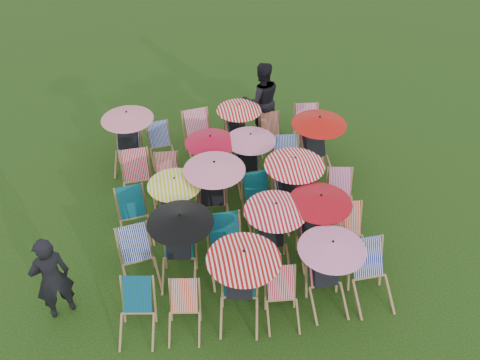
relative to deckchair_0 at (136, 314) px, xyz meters
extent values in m
plane|color=black|center=(2.02, 2.18, -0.44)|extent=(100.00, 100.00, 0.00)
cube|color=#096739|center=(0.04, 0.24, 0.17)|extent=(0.52, 0.42, 0.55)
cube|color=red|center=(0.79, 0.12, 0.12)|extent=(0.47, 0.38, 0.51)
cube|color=#095E1D|center=(1.72, 0.24, 0.25)|extent=(0.59, 0.48, 0.62)
cube|color=black|center=(1.71, 0.18, 0.24)|extent=(0.52, 0.53, 0.65)
sphere|color=tan|center=(1.73, 0.29, 0.59)|extent=(0.23, 0.23, 0.23)
cylinder|color=black|center=(1.77, 0.13, 0.53)|extent=(0.03, 0.03, 0.76)
cone|color=#C2090A|center=(1.77, 0.13, 0.88)|extent=(1.19, 1.19, 0.18)
cube|color=red|center=(2.39, 0.08, 0.14)|extent=(0.47, 0.36, 0.52)
cube|color=#E02C65|center=(3.16, 0.24, 0.20)|extent=(0.50, 0.37, 0.58)
cube|color=black|center=(3.16, 0.19, 0.20)|extent=(0.42, 0.43, 0.61)
sphere|color=tan|center=(3.16, 0.29, 0.52)|extent=(0.21, 0.21, 0.21)
cylinder|color=black|center=(3.23, 0.15, 0.47)|extent=(0.03, 0.03, 0.71)
cone|color=pink|center=(3.23, 0.15, 0.80)|extent=(1.12, 1.12, 0.17)
cube|color=#071098|center=(3.95, 0.26, 0.25)|extent=(0.53, 0.40, 0.62)
cube|color=#071992|center=(0.04, 1.36, 0.21)|extent=(0.55, 0.44, 0.59)
cube|color=#0B743D|center=(0.83, 1.29, 0.22)|extent=(0.56, 0.46, 0.60)
cube|color=black|center=(0.82, 1.24, 0.22)|extent=(0.49, 0.50, 0.63)
sphere|color=tan|center=(0.84, 1.34, 0.55)|extent=(0.22, 0.22, 0.22)
cylinder|color=black|center=(0.87, 1.19, 0.50)|extent=(0.03, 0.03, 0.73)
cone|color=black|center=(0.87, 1.19, 0.83)|extent=(1.15, 1.15, 0.18)
cube|color=#0A6D29|center=(1.64, 1.30, 0.26)|extent=(0.53, 0.39, 0.63)
cube|color=#0A6F31|center=(2.48, 1.29, 0.21)|extent=(0.51, 0.38, 0.58)
cube|color=black|center=(2.48, 1.24, 0.21)|extent=(0.43, 0.44, 0.61)
sphere|color=tan|center=(2.48, 1.34, 0.53)|extent=(0.21, 0.21, 0.21)
cylinder|color=black|center=(2.54, 1.20, 0.48)|extent=(0.03, 0.03, 0.72)
cone|color=red|center=(2.54, 1.20, 0.80)|extent=(1.13, 1.13, 0.17)
cube|color=#DD2C7B|center=(3.30, 1.34, 0.22)|extent=(0.51, 0.38, 0.59)
cube|color=black|center=(3.30, 1.29, 0.21)|extent=(0.43, 0.44, 0.62)
sphere|color=tan|center=(3.30, 1.39, 0.54)|extent=(0.22, 0.22, 0.22)
cylinder|color=black|center=(3.36, 1.24, 0.49)|extent=(0.03, 0.03, 0.73)
cone|color=#AA0916|center=(3.36, 1.24, 0.82)|extent=(1.14, 1.14, 0.18)
cube|color=#F22D08|center=(3.96, 1.28, 0.20)|extent=(0.52, 0.40, 0.58)
cube|color=#0A6C3C|center=(0.01, 2.50, 0.19)|extent=(0.52, 0.41, 0.57)
cube|color=#0A6E35|center=(0.81, 2.43, 0.15)|extent=(0.47, 0.36, 0.54)
cube|color=black|center=(0.81, 2.38, 0.15)|extent=(0.40, 0.42, 0.56)
sphere|color=tan|center=(0.80, 2.47, 0.45)|extent=(0.20, 0.20, 0.20)
cylinder|color=black|center=(0.87, 2.35, 0.40)|extent=(0.03, 0.03, 0.66)
cone|color=yellow|center=(0.87, 2.35, 0.70)|extent=(1.03, 1.03, 0.16)
cube|color=red|center=(1.59, 2.56, 0.24)|extent=(0.55, 0.43, 0.62)
cube|color=black|center=(1.58, 2.51, 0.24)|extent=(0.47, 0.49, 0.65)
sphere|color=tan|center=(1.60, 2.62, 0.58)|extent=(0.23, 0.23, 0.23)
cylinder|color=black|center=(1.64, 2.46, 0.53)|extent=(0.03, 0.03, 0.76)
cone|color=pink|center=(1.64, 2.46, 0.87)|extent=(1.19, 1.19, 0.18)
cube|color=#0A7044|center=(2.47, 2.45, 0.20)|extent=(0.51, 0.39, 0.58)
cube|color=navy|center=(3.10, 2.41, 0.23)|extent=(0.58, 0.47, 0.61)
cube|color=black|center=(3.11, 2.36, 0.23)|extent=(0.51, 0.52, 0.64)
sphere|color=tan|center=(3.09, 2.47, 0.57)|extent=(0.22, 0.22, 0.22)
cylinder|color=black|center=(3.18, 2.33, 0.52)|extent=(0.03, 0.03, 0.75)
cone|color=red|center=(3.18, 2.33, 0.86)|extent=(1.17, 1.17, 0.18)
cube|color=#D72B7A|center=(4.20, 2.41, 0.14)|extent=(0.50, 0.41, 0.53)
cube|color=red|center=(0.13, 3.61, 0.23)|extent=(0.52, 0.39, 0.61)
cube|color=#C20608|center=(0.77, 3.61, 0.13)|extent=(0.46, 0.35, 0.52)
cube|color=#CC288C|center=(1.67, 3.63, 0.17)|extent=(0.52, 0.42, 0.55)
cube|color=black|center=(1.67, 3.58, 0.17)|extent=(0.45, 0.46, 0.58)
sphere|color=tan|center=(1.68, 3.68, 0.47)|extent=(0.20, 0.20, 0.20)
cylinder|color=black|center=(1.72, 3.54, 0.42)|extent=(0.03, 0.03, 0.68)
cone|color=#B20A28|center=(1.72, 3.54, 0.73)|extent=(1.06, 1.06, 0.16)
cube|color=#080DAD|center=(2.48, 3.54, 0.17)|extent=(0.47, 0.36, 0.55)
cube|color=black|center=(2.49, 3.50, 0.17)|extent=(0.40, 0.41, 0.58)
sphere|color=tan|center=(2.48, 3.59, 0.47)|extent=(0.20, 0.20, 0.20)
cylinder|color=black|center=(2.55, 3.46, 0.42)|extent=(0.03, 0.03, 0.67)
cone|color=pink|center=(2.55, 3.46, 0.73)|extent=(1.06, 1.06, 0.16)
cube|color=#0832A5|center=(3.35, 3.56, 0.22)|extent=(0.53, 0.41, 0.59)
cube|color=#F13085|center=(3.99, 3.71, 0.23)|extent=(0.57, 0.46, 0.61)
cube|color=black|center=(4.00, 3.66, 0.23)|extent=(0.49, 0.51, 0.64)
sphere|color=tan|center=(3.98, 3.76, 0.57)|extent=(0.22, 0.22, 0.22)
cylinder|color=black|center=(4.07, 3.63, 0.51)|extent=(0.03, 0.03, 0.75)
cone|color=red|center=(4.07, 3.63, 0.86)|extent=(1.17, 1.17, 0.18)
cube|color=#100690|center=(0.01, 4.73, 0.21)|extent=(0.55, 0.44, 0.59)
cube|color=black|center=(0.00, 4.68, 0.21)|extent=(0.48, 0.49, 0.62)
sphere|color=tan|center=(0.02, 4.78, 0.54)|extent=(0.22, 0.22, 0.22)
cylinder|color=black|center=(0.05, 4.63, 0.49)|extent=(0.03, 0.03, 0.72)
cone|color=pink|center=(0.05, 4.63, 0.82)|extent=(1.14, 1.14, 0.18)
cube|color=#0826AC|center=(0.69, 4.80, 0.14)|extent=(0.47, 0.37, 0.52)
cube|color=#F33068|center=(1.58, 4.86, 0.26)|extent=(0.58, 0.46, 0.63)
cube|color=red|center=(2.47, 4.80, 0.15)|extent=(0.49, 0.39, 0.53)
cube|color=black|center=(2.48, 4.76, 0.14)|extent=(0.43, 0.44, 0.56)
sphere|color=tan|center=(2.46, 4.85, 0.44)|extent=(0.19, 0.19, 0.19)
cylinder|color=black|center=(2.54, 4.73, 0.39)|extent=(0.03, 0.03, 0.65)
cone|color=red|center=(2.54, 4.73, 0.69)|extent=(1.02, 1.02, 0.16)
cube|color=red|center=(3.28, 4.78, 0.12)|extent=(0.45, 0.34, 0.51)
cube|color=#E02C80|center=(4.16, 4.76, 0.21)|extent=(0.53, 0.42, 0.58)
imported|color=black|center=(-1.27, 0.63, 0.41)|extent=(0.73, 0.61, 1.70)
imported|color=black|center=(3.17, 5.24, 0.50)|extent=(0.93, 0.73, 1.90)
camera|label=1|loc=(0.68, -5.44, 7.06)|focal=40.00mm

